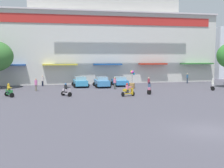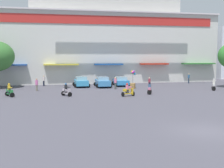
# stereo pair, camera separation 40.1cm
# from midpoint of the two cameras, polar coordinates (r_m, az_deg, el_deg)

# --- Properties ---
(ground_plane) EXTENTS (128.00, 128.00, 0.00)m
(ground_plane) POSITION_cam_midpoint_polar(r_m,az_deg,el_deg) (30.76, 6.23, -3.04)
(ground_plane) COLOR #504D58
(colonial_building) EXTENTS (38.45, 15.53, 22.26)m
(colonial_building) POSITION_cam_midpoint_polar(r_m,az_deg,el_deg) (52.63, -1.47, 11.32)
(colonial_building) COLOR silver
(colonial_building) RESTS_ON ground
(parked_car_0) EXTENTS (2.42, 3.86, 1.53)m
(parked_car_0) POSITION_cam_midpoint_polar(r_m,az_deg,el_deg) (42.51, -5.87, 0.48)
(parked_car_0) COLOR #3A96C9
(parked_car_0) RESTS_ON ground
(parked_car_1) EXTENTS (2.45, 4.14, 1.50)m
(parked_car_1) POSITION_cam_midpoint_polar(r_m,az_deg,el_deg) (42.12, -1.60, 0.45)
(parked_car_1) COLOR #3E86C3
(parked_car_1) RESTS_ON ground
(parked_car_2) EXTENTS (2.51, 3.97, 1.39)m
(parked_car_2) POSITION_cam_midpoint_polar(r_m,az_deg,el_deg) (43.73, 2.01, 0.58)
(parked_car_2) COLOR #3488CF
(parked_car_2) RESTS_ON ground
(scooter_rider_2) EXTENTS (0.95, 1.43, 1.48)m
(scooter_rider_2) POSITION_cam_midpoint_polar(r_m,az_deg,el_deg) (34.89, 7.77, -0.99)
(scooter_rider_2) COLOR black
(scooter_rider_2) RESTS_ON ground
(scooter_rider_5) EXTENTS (1.20, 1.45, 1.51)m
(scooter_rider_5) POSITION_cam_midpoint_polar(r_m,az_deg,el_deg) (33.25, -8.69, -1.32)
(scooter_rider_5) COLOR black
(scooter_rider_5) RESTS_ON ground
(scooter_rider_6) EXTENTS (1.57, 0.88, 1.52)m
(scooter_rider_6) POSITION_cam_midpoint_polar(r_m,az_deg,el_deg) (32.77, 3.52, -1.35)
(scooter_rider_6) COLOR black
(scooter_rider_6) RESTS_ON ground
(scooter_rider_7) EXTENTS (1.20, 1.54, 1.51)m
(scooter_rider_7) POSITION_cam_midpoint_polar(r_m,az_deg,el_deg) (34.36, -19.34, -1.36)
(scooter_rider_7) COLOR black
(scooter_rider_7) RESTS_ON ground
(scooter_rider_8) EXTENTS (1.19, 1.53, 1.57)m
(scooter_rider_8) POSITION_cam_midpoint_polar(r_m,az_deg,el_deg) (40.65, 19.78, -0.26)
(scooter_rider_8) COLOR black
(scooter_rider_8) RESTS_ON ground
(pedestrian_0) EXTENTS (0.51, 0.51, 1.67)m
(pedestrian_0) POSITION_cam_midpoint_polar(r_m,az_deg,el_deg) (39.37, 0.97, 0.33)
(pedestrian_0) COLOR #454D49
(pedestrian_0) RESTS_ON ground
(pedestrian_1) EXTENTS (0.49, 0.49, 1.64)m
(pedestrian_1) POSITION_cam_midpoint_polar(r_m,az_deg,el_deg) (38.68, -14.42, 0.02)
(pedestrian_1) COLOR #746B5B
(pedestrian_1) RESTS_ON ground
(pedestrian_2) EXTENTS (0.33, 0.33, 1.66)m
(pedestrian_2) POSITION_cam_midpoint_polar(r_m,az_deg,el_deg) (48.99, 15.19, 1.24)
(pedestrian_2) COLOR #202E42
(pedestrian_2) RESTS_ON ground
(pedestrian_3) EXTENTS (0.52, 0.52, 1.60)m
(pedestrian_3) POSITION_cam_midpoint_polar(r_m,az_deg,el_deg) (44.55, -13.14, 0.76)
(pedestrian_3) COLOR black
(pedestrian_3) RESTS_ON ground
(pedestrian_4) EXTENTS (0.43, 0.43, 1.67)m
(pedestrian_4) POSITION_cam_midpoint_polar(r_m,az_deg,el_deg) (39.43, 7.71, 0.33)
(pedestrian_4) COLOR #253548
(pedestrian_4) RESTS_ON ground
(balloon_vendor_cart) EXTENTS (0.94, 1.07, 2.55)m
(balloon_vendor_cart) POSITION_cam_midpoint_polar(r_m,az_deg,el_deg) (40.17, 4.44, 0.55)
(balloon_vendor_cart) COLOR #A2773F
(balloon_vendor_cart) RESTS_ON ground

